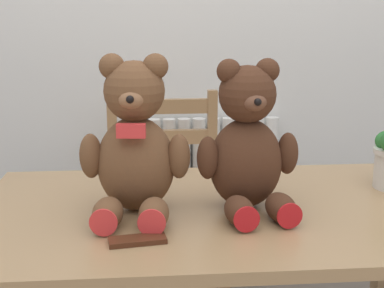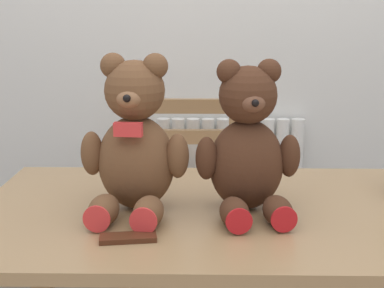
{
  "view_description": "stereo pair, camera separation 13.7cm",
  "coord_description": "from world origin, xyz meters",
  "px_view_note": "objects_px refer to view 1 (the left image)",
  "views": [
    {
      "loc": [
        -0.2,
        -0.95,
        1.21
      ],
      "look_at": [
        -0.09,
        0.38,
        0.89
      ],
      "focal_mm": 50.0,
      "sensor_mm": 36.0,
      "label": 1
    },
    {
      "loc": [
        -0.07,
        -0.96,
        1.21
      ],
      "look_at": [
        -0.09,
        0.38,
        0.89
      ],
      "focal_mm": 50.0,
      "sensor_mm": 36.0,
      "label": 2
    }
  ],
  "objects_px": {
    "wooden_chair_behind": "(165,204)",
    "teddy_bear_left": "(135,146)",
    "chocolate_bar": "(137,240)",
    "teddy_bear_right": "(248,146)"
  },
  "relations": [
    {
      "from": "wooden_chair_behind",
      "to": "teddy_bear_left",
      "type": "xyz_separation_m",
      "value": [
        -0.1,
        -0.73,
        0.42
      ]
    },
    {
      "from": "chocolate_bar",
      "to": "teddy_bear_right",
      "type": "bearing_deg",
      "value": 35.49
    },
    {
      "from": "teddy_bear_right",
      "to": "chocolate_bar",
      "type": "relative_size",
      "value": 3.05
    },
    {
      "from": "wooden_chair_behind",
      "to": "teddy_bear_right",
      "type": "xyz_separation_m",
      "value": [
        0.19,
        -0.73,
        0.42
      ]
    },
    {
      "from": "wooden_chair_behind",
      "to": "chocolate_bar",
      "type": "bearing_deg",
      "value": 84.44
    },
    {
      "from": "teddy_bear_left",
      "to": "wooden_chair_behind",
      "type": "bearing_deg",
      "value": -91.82
    },
    {
      "from": "wooden_chair_behind",
      "to": "chocolate_bar",
      "type": "xyz_separation_m",
      "value": [
        -0.09,
        -0.93,
        0.26
      ]
    },
    {
      "from": "wooden_chair_behind",
      "to": "chocolate_bar",
      "type": "height_order",
      "value": "wooden_chair_behind"
    },
    {
      "from": "teddy_bear_right",
      "to": "wooden_chair_behind",
      "type": "bearing_deg",
      "value": -82.55
    },
    {
      "from": "teddy_bear_left",
      "to": "teddy_bear_right",
      "type": "bearing_deg",
      "value": -174.19
    }
  ]
}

